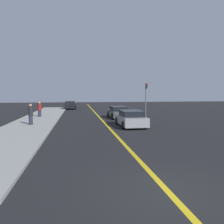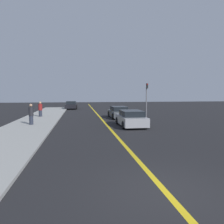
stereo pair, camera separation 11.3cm
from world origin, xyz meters
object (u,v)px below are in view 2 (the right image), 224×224
car_far_distant (71,105)px  traffic_light (147,96)px  pedestrian_mid_group (40,109)px  car_near_right_lane (131,119)px  car_ahead_center (119,112)px  pedestrian_near_curb (31,114)px

car_far_distant → traffic_light: size_ratio=1.02×
car_far_distant → pedestrian_mid_group: bearing=-101.2°
car_near_right_lane → car_ahead_center: size_ratio=1.08×
car_near_right_lane → car_far_distant: 21.05m
car_far_distant → traffic_light: traffic_light is taller
pedestrian_mid_group → car_ahead_center: bearing=-10.7°
pedestrian_near_curb → pedestrian_mid_group: 6.31m
car_ahead_center → car_far_distant: (-5.55, 14.34, 0.04)m
car_far_distant → car_ahead_center: bearing=-67.1°
car_ahead_center → pedestrian_near_curb: (-8.16, -4.70, 0.36)m
car_near_right_lane → pedestrian_mid_group: bearing=137.8°
car_ahead_center → pedestrian_near_curb: 9.43m
car_near_right_lane → pedestrian_near_curb: size_ratio=2.52×
car_near_right_lane → traffic_light: size_ratio=1.14×
car_near_right_lane → car_ahead_center: 5.98m
pedestrian_mid_group → traffic_light: bearing=-7.6°
pedestrian_near_curb → traffic_light: bearing=22.7°
pedestrian_near_curb → traffic_light: 12.35m
car_ahead_center → pedestrian_near_curb: pedestrian_near_curb is taller
traffic_light → pedestrian_near_curb: bearing=-157.3°
car_near_right_lane → car_far_distant: size_ratio=1.12×
car_ahead_center → traffic_light: bearing=-1.3°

